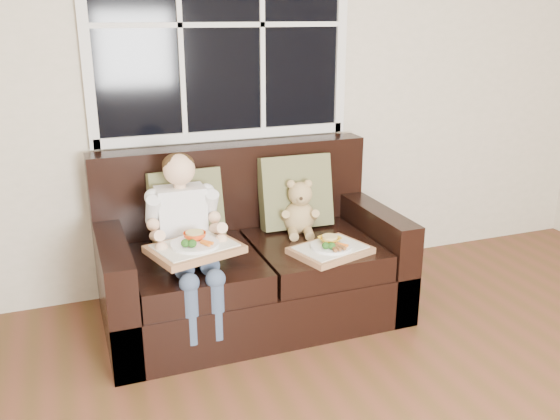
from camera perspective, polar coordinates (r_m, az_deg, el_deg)
name	(u,v)px	position (r m, az deg, el deg)	size (l,w,h in m)	color
window_back	(221,25)	(3.67, -5.67, 17.33)	(1.62, 0.04, 1.37)	black
loveseat	(249,263)	(3.52, -2.99, -5.16)	(1.70, 0.92, 0.96)	black
pillow_left	(186,206)	(3.46, -9.01, 0.39)	(0.42, 0.21, 0.43)	#656840
pillow_right	(295,192)	(3.64, 1.49, 1.78)	(0.45, 0.21, 0.46)	#656840
child	(185,224)	(3.20, -9.10, -1.39)	(0.38, 0.60, 0.86)	white
teddy_bear	(300,211)	(3.56, 1.92, -0.07)	(0.23, 0.28, 0.34)	tan
tray_left	(195,247)	(3.07, -8.21, -3.54)	(0.51, 0.44, 0.10)	#AD754E
tray_right	(331,249)	(3.29, 4.88, -3.73)	(0.47, 0.41, 0.09)	#AD754E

